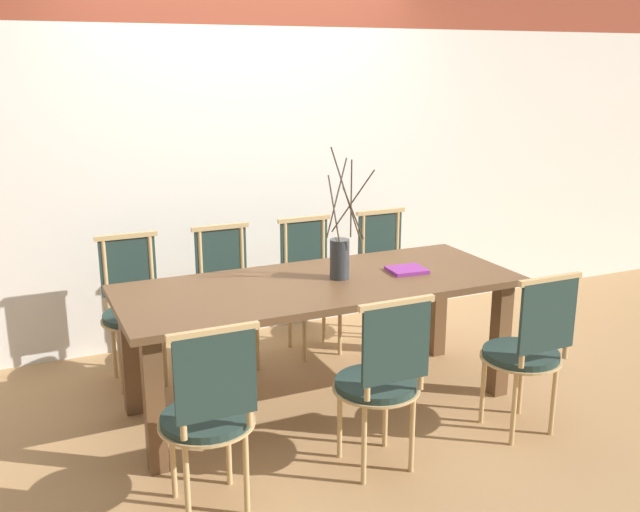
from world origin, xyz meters
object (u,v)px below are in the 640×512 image
(chair_near_center, at_px, (528,347))
(vase_centerpiece, at_px, (340,256))
(chair_far_center, at_px, (311,281))
(book_stack, at_px, (407,270))
(dining_table, at_px, (320,299))

(chair_near_center, height_order, vase_centerpiece, vase_centerpiece)
(chair_far_center, relative_size, vase_centerpiece, 1.20)
(chair_far_center, bearing_deg, book_stack, 108.38)
(dining_table, bearing_deg, vase_centerpiece, 6.65)
(chair_far_center, bearing_deg, dining_table, 69.86)
(dining_table, height_order, chair_far_center, chair_far_center)
(book_stack, bearing_deg, chair_far_center, 108.38)
(chair_near_center, distance_m, chair_far_center, 1.64)
(dining_table, distance_m, chair_far_center, 0.83)
(chair_near_center, height_order, chair_far_center, same)
(chair_near_center, relative_size, vase_centerpiece, 1.20)
(chair_far_center, relative_size, book_stack, 4.10)
(dining_table, distance_m, book_stack, 0.56)
(dining_table, height_order, vase_centerpiece, vase_centerpiece)
(chair_near_center, distance_m, vase_centerpiece, 1.13)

